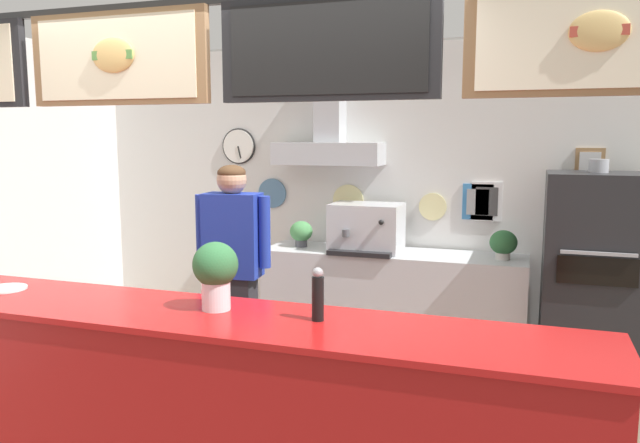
{
  "coord_description": "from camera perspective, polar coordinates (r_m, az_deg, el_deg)",
  "views": [
    {
      "loc": [
        1.54,
        -2.92,
        1.88
      ],
      "look_at": [
        0.28,
        0.78,
        1.33
      ],
      "focal_mm": 34.61,
      "sensor_mm": 36.0,
      "label": 1
    }
  ],
  "objects": [
    {
      "name": "shop_worker",
      "position": [
        4.37,
        -8.0,
        -4.83
      ],
      "size": [
        0.54,
        0.26,
        1.68
      ],
      "rotation": [
        0.0,
        0.0,
        3.24
      ],
      "color": "#232328",
      "rests_on": "ground_plane"
    },
    {
      "name": "service_counter",
      "position": [
        3.28,
        -11.75,
        -16.85
      ],
      "size": [
        3.95,
        0.63,
        1.03
      ],
      "color": "maroon",
      "rests_on": "ground_plane"
    },
    {
      "name": "condiment_plate",
      "position": [
        3.86,
        -27.03,
        -5.53
      ],
      "size": [
        0.22,
        0.22,
        0.01
      ],
      "color": "white",
      "rests_on": "service_counter"
    },
    {
      "name": "back_prep_counter",
      "position": [
        5.43,
        6.66,
        -7.51
      ],
      "size": [
        2.23,
        0.58,
        0.89
      ],
      "color": "silver",
      "rests_on": "ground_plane"
    },
    {
      "name": "basil_vase",
      "position": [
        3.06,
        -9.63,
        -4.69
      ],
      "size": [
        0.22,
        0.22,
        0.34
      ],
      "color": "silver",
      "rests_on": "service_counter"
    },
    {
      "name": "espresso_machine",
      "position": [
        5.32,
        4.32,
        -0.6
      ],
      "size": [
        0.6,
        0.5,
        0.41
      ],
      "color": "silver",
      "rests_on": "back_prep_counter"
    },
    {
      "name": "potted_rosemary",
      "position": [
        5.18,
        16.6,
        -1.96
      ],
      "size": [
        0.22,
        0.22,
        0.24
      ],
      "color": "beige",
      "rests_on": "back_prep_counter"
    },
    {
      "name": "back_wall_assembly",
      "position": [
        5.57,
        2.59,
        3.49
      ],
      "size": [
        5.24,
        2.76,
        2.71
      ],
      "color": "#9E9E99",
      "rests_on": "ground_plane"
    },
    {
      "name": "pepper_grinder",
      "position": [
        2.85,
        -0.21,
        -6.76
      ],
      "size": [
        0.06,
        0.06,
        0.25
      ],
      "color": "black",
      "rests_on": "service_counter"
    },
    {
      "name": "potted_basil",
      "position": [
        5.54,
        -1.75,
        -1.01
      ],
      "size": [
        0.2,
        0.2,
        0.23
      ],
      "color": "#4C4C51",
      "rests_on": "back_prep_counter"
    },
    {
      "name": "pizza_oven",
      "position": [
        5.13,
        23.83,
        -4.83
      ],
      "size": [
        0.71,
        0.69,
        1.71
      ],
      "color": "#232326",
      "rests_on": "ground_plane"
    }
  ]
}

